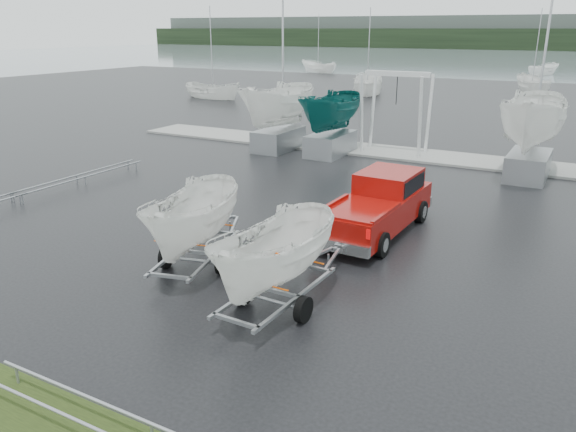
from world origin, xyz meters
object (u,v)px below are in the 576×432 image
at_px(pickup_truck, 380,202).
at_px(trailer_parked, 192,169).
at_px(boat_hoist, 396,101).
at_px(trailer_hitched, 276,199).

distance_m(pickup_truck, trailer_parked, 6.39).
bearing_deg(boat_hoist, trailer_hitched, -79.73).
bearing_deg(trailer_parked, trailer_hitched, -32.44).
distance_m(trailer_hitched, boat_hoist, 17.80).
xyz_separation_m(trailer_hitched, trailer_parked, (-3.08, 1.01, 0.09)).
bearing_deg(boat_hoist, trailer_parked, -89.66).
relative_size(trailer_hitched, trailer_parked, 0.97).
bearing_deg(boat_hoist, pickup_truck, -73.40).
relative_size(pickup_truck, trailer_parked, 1.09).
height_order(pickup_truck, trailer_parked, trailer_parked).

